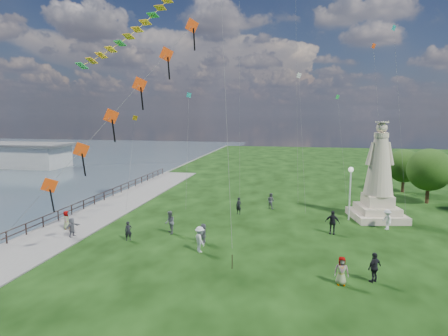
% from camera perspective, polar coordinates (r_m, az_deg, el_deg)
% --- Properties ---
extents(waterfront, '(200.00, 200.00, 1.51)m').
position_cam_1_polar(waterfront, '(35.03, -23.40, -8.15)').
color(waterfront, '#32454B').
rests_on(waterfront, ground).
extents(statue, '(5.04, 5.04, 8.75)m').
position_cam_1_polar(statue, '(36.13, 22.48, -2.12)').
color(statue, beige).
rests_on(statue, ground).
extents(lamppost, '(0.44, 0.44, 4.78)m').
position_cam_1_polar(lamppost, '(34.89, 18.70, -2.03)').
color(lamppost, silver).
rests_on(lamppost, ground).
extents(tree_row, '(9.22, 13.71, 5.83)m').
position_cam_1_polar(tree_row, '(45.75, 29.26, -0.48)').
color(tree_row, '#382314').
rests_on(tree_row, ground).
extents(person_0, '(0.63, 0.58, 1.44)m').
position_cam_1_polar(person_0, '(29.31, -14.37, -9.28)').
color(person_0, black).
rests_on(person_0, ground).
extents(person_1, '(0.89, 1.04, 1.83)m').
position_cam_1_polar(person_1, '(30.15, -8.25, -8.22)').
color(person_1, '#595960').
rests_on(person_1, ground).
extents(person_2, '(1.18, 1.28, 1.79)m').
position_cam_1_polar(person_2, '(26.18, -3.70, -10.78)').
color(person_2, silver).
rests_on(person_2, ground).
extents(person_3, '(1.11, 1.07, 1.74)m').
position_cam_1_polar(person_3, '(23.34, 21.94, -13.87)').
color(person_3, black).
rests_on(person_3, ground).
extents(person_4, '(0.81, 0.52, 1.61)m').
position_cam_1_polar(person_4, '(22.46, 17.47, -14.72)').
color(person_4, '#595960').
rests_on(person_4, ground).
extents(person_5, '(0.86, 1.46, 1.47)m').
position_cam_1_polar(person_5, '(31.22, -22.14, -8.52)').
color(person_5, '#595960').
rests_on(person_5, ground).
extents(person_6, '(0.69, 0.59, 1.60)m').
position_cam_1_polar(person_6, '(35.55, 2.26, -5.78)').
color(person_6, black).
rests_on(person_6, ground).
extents(person_7, '(0.91, 0.82, 1.60)m').
position_cam_1_polar(person_7, '(37.80, 7.13, -4.99)').
color(person_7, '#595960').
rests_on(person_7, ground).
extents(person_8, '(0.90, 1.21, 1.68)m').
position_cam_1_polar(person_8, '(33.70, 23.60, -7.21)').
color(person_8, silver).
rests_on(person_8, ground).
extents(person_9, '(1.17, 0.71, 1.88)m').
position_cam_1_polar(person_9, '(31.01, 16.17, -7.95)').
color(person_9, black).
rests_on(person_9, ground).
extents(person_10, '(0.71, 0.86, 1.51)m').
position_cam_1_polar(person_10, '(33.37, -22.89, -7.46)').
color(person_10, '#595960').
rests_on(person_10, ground).
extents(person_11, '(0.64, 1.40, 1.49)m').
position_cam_1_polar(person_11, '(27.85, -3.16, -9.92)').
color(person_11, '#595960').
rests_on(person_11, ground).
extents(red_kite_train, '(10.66, 9.35, 16.08)m').
position_cam_1_polar(red_kite_train, '(25.77, -15.16, 9.17)').
color(red_kite_train, black).
rests_on(red_kite_train, ground).
extents(small_kites, '(27.54, 16.23, 27.02)m').
position_cam_1_polar(small_kites, '(42.19, 9.41, 13.79)').
color(small_kites, teal).
rests_on(small_kites, ground).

